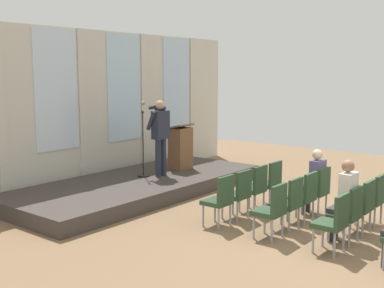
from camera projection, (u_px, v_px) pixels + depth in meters
name	position (u px, v px, depth m)	size (l,w,h in m)	color
ground_plane	(358.00, 239.00, 8.14)	(17.45, 17.45, 0.00)	#846647
rear_partition	(93.00, 106.00, 12.01)	(10.55, 0.14, 3.78)	beige
stage_platform	(139.00, 186.00, 11.26)	(6.32, 2.61, 0.32)	#3F3833
speaker	(160.00, 132.00, 11.45)	(0.50, 0.69, 1.79)	#232838
mic_stand	(143.00, 162.00, 11.46)	(0.28, 0.28, 1.56)	black
lectern	(181.00, 147.00, 12.32)	(0.60, 0.48, 1.16)	brown
chair_r0_c0	(220.00, 198.00, 8.71)	(0.46, 0.44, 0.94)	#99999E
chair_r0_c1	(239.00, 191.00, 9.17)	(0.46, 0.44, 0.94)	#99999E
chair_r0_c2	(255.00, 186.00, 9.63)	(0.46, 0.44, 0.94)	#99999E
chair_r0_c3	(270.00, 180.00, 10.10)	(0.46, 0.44, 0.94)	#99999E
chair_r1_c0	(273.00, 208.00, 8.06)	(0.46, 0.44, 0.94)	#99999E
chair_r1_c1	(290.00, 200.00, 8.52)	(0.46, 0.44, 0.94)	#99999E
chair_r1_c2	(305.00, 194.00, 8.98)	(0.46, 0.44, 0.94)	#99999E
chair_r1_c3	(318.00, 188.00, 9.44)	(0.46, 0.44, 0.94)	#99999E
audience_r1_c3	(315.00, 178.00, 9.47)	(0.36, 0.39, 1.29)	#2D2D33
chair_r2_c0	(334.00, 220.00, 7.41)	(0.46, 0.44, 0.94)	#99999E
chair_r2_c1	(349.00, 211.00, 7.87)	(0.46, 0.44, 0.94)	#99999E
audience_r2_c1	(345.00, 197.00, 7.88)	(0.36, 0.39, 1.37)	#2D2D33
chair_r2_c2	(362.00, 203.00, 8.33)	(0.46, 0.44, 0.94)	#99999E
chair_r2_c3	(374.00, 196.00, 8.79)	(0.46, 0.44, 0.94)	#99999E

